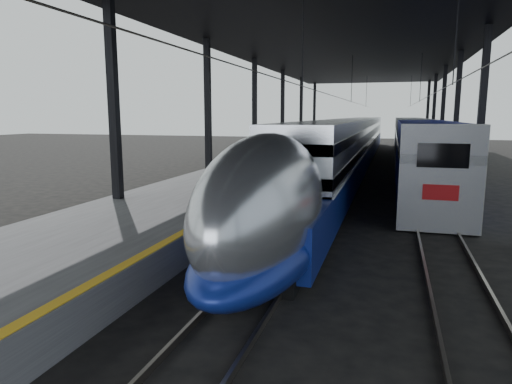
% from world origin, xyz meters
% --- Properties ---
extents(ground, '(160.00, 160.00, 0.00)m').
position_xyz_m(ground, '(0.00, 0.00, 0.00)').
color(ground, black).
rests_on(ground, ground).
extents(platform, '(6.00, 80.00, 1.00)m').
position_xyz_m(platform, '(-3.50, 20.00, 0.50)').
color(platform, '#4C4C4F').
rests_on(platform, ground).
extents(yellow_strip, '(0.30, 80.00, 0.01)m').
position_xyz_m(yellow_strip, '(-0.70, 20.00, 1.00)').
color(yellow_strip, gold).
rests_on(yellow_strip, platform).
extents(rails, '(6.52, 80.00, 0.16)m').
position_xyz_m(rails, '(4.50, 20.00, 0.08)').
color(rails, slate).
rests_on(rails, ground).
extents(canopy, '(18.00, 75.00, 9.47)m').
position_xyz_m(canopy, '(1.90, 20.00, 9.12)').
color(canopy, black).
rests_on(canopy, ground).
extents(tgv_train, '(2.90, 65.20, 4.16)m').
position_xyz_m(tgv_train, '(2.00, 27.62, 1.94)').
color(tgv_train, '#B2B5BA').
rests_on(tgv_train, ground).
extents(second_train, '(3.01, 56.05, 4.14)m').
position_xyz_m(second_train, '(7.00, 33.76, 2.10)').
color(second_train, '#161E94').
rests_on(second_train, ground).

